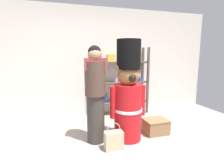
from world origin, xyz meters
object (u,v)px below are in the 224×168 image
(merchandise_shelf, at_px, (122,80))
(display_crate, at_px, (156,126))
(teddy_bear_guard, at_px, (128,95))
(shopping_bag, at_px, (114,140))
(person_shopper, at_px, (95,93))

(merchandise_shelf, relative_size, display_crate, 3.74)
(teddy_bear_guard, relative_size, shopping_bag, 3.94)
(merchandise_shelf, relative_size, teddy_bear_guard, 0.96)
(shopping_bag, distance_m, display_crate, 1.00)
(merchandise_shelf, distance_m, display_crate, 1.50)
(merchandise_shelf, distance_m, teddy_bear_guard, 1.41)
(teddy_bear_guard, relative_size, person_shopper, 1.06)
(shopping_bag, height_order, display_crate, shopping_bag)
(shopping_bag, xyz_separation_m, display_crate, (0.95, 0.33, -0.02))
(person_shopper, xyz_separation_m, display_crate, (1.16, -0.02, -0.72))
(shopping_bag, bearing_deg, teddy_bear_guard, 38.33)
(person_shopper, bearing_deg, merchandise_shelf, 53.84)
(person_shopper, distance_m, display_crate, 1.36)
(shopping_bag, bearing_deg, person_shopper, 121.07)
(person_shopper, height_order, display_crate, person_shopper)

